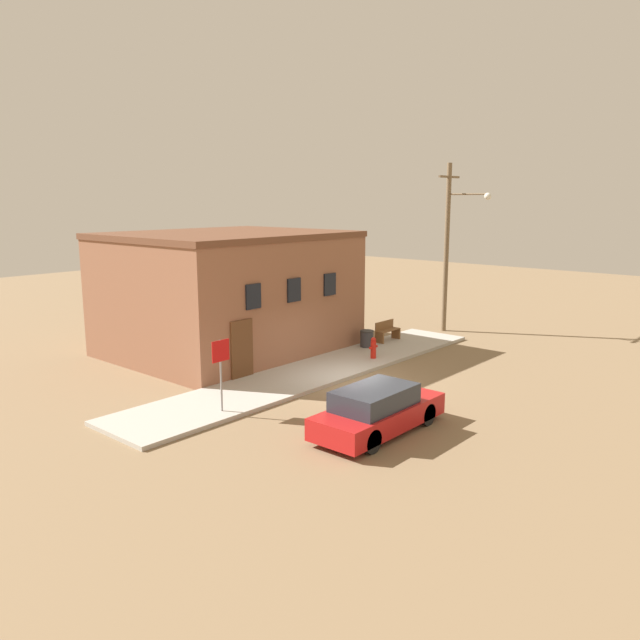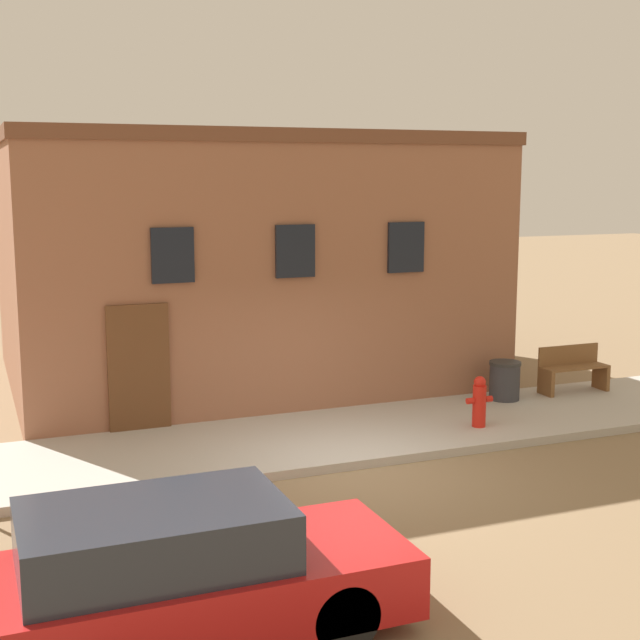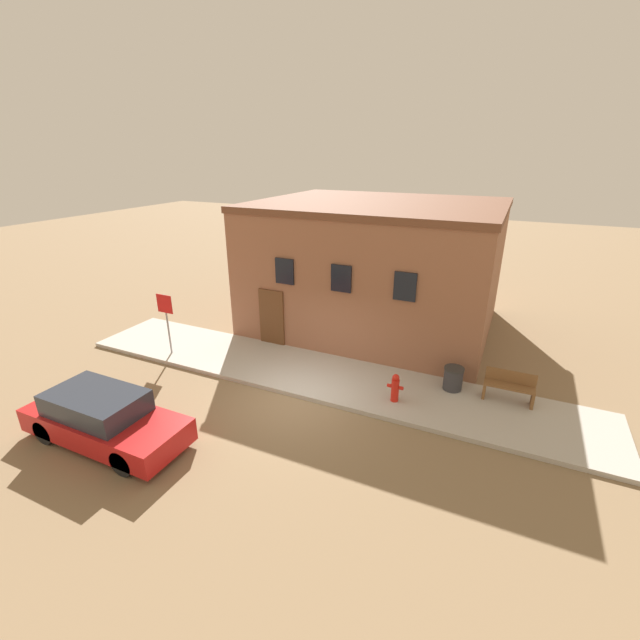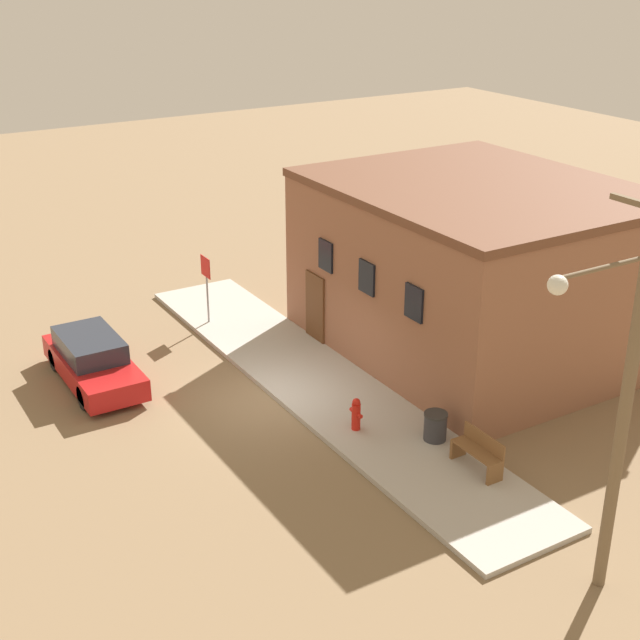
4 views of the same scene
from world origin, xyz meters
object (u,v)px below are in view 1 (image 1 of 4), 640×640
Objects in this scene: utility_pole at (450,242)px; trash_bin at (367,339)px; parked_car at (378,410)px; bench at (387,331)px; stop_sign at (221,362)px; fire_hydrant at (373,348)px.

trash_bin is at bearing 173.68° from utility_pole.
bench is at bearing 33.60° from parked_car.
parked_car is (-7.55, -6.01, 0.14)m from trash_bin.
utility_pole is at bearing 3.98° from stop_sign.
parked_car is at bearing -66.25° from stop_sign.
bench is 0.31× the size of parked_car.
trash_bin is at bearing 44.42° from fire_hydrant.
utility_pole is at bearing -6.32° from trash_bin.
stop_sign reaches higher than parked_car.
utility_pole is 1.86× the size of parked_car.
fire_hydrant is at bearing 37.04° from parked_car.
utility_pole reaches higher than stop_sign.
utility_pole reaches higher than parked_car.
utility_pole is 14.76m from parked_car.
parked_car is (-6.15, -4.64, 0.08)m from fire_hydrant.
fire_hydrant is 0.20× the size of parked_car.
utility_pole is at bearing 6.00° from fire_hydrant.
fire_hydrant is at bearing -135.58° from trash_bin.
stop_sign is 4.84m from parked_car.
bench is (2.94, 1.40, 0.01)m from fire_hydrant.
trash_bin is at bearing 10.08° from stop_sign.
fire_hydrant is at bearing -174.00° from utility_pole.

